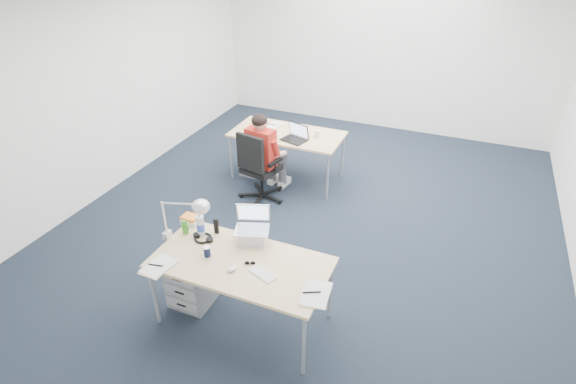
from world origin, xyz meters
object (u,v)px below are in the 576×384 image
at_px(silver_laptop, 252,226).
at_px(computer_mouse, 232,269).
at_px(far_cup, 317,134).
at_px(office_chair, 260,180).
at_px(seated_person, 267,154).
at_px(drawer_pedestal_near, 194,277).
at_px(drawer_pedestal_far, 258,155).
at_px(sunglasses, 250,263).
at_px(wireless_keyboard, 262,274).
at_px(dark_laptop, 294,133).
at_px(water_bottle, 200,224).
at_px(can_koozie, 207,251).
at_px(desk_near, 241,266).
at_px(desk_far, 287,136).
at_px(desk_lamp, 178,218).
at_px(cordless_phone, 216,226).
at_px(bear_figurine, 185,226).
at_px(book_stack, 191,220).
at_px(headphones, 203,237).

relative_size(silver_laptop, computer_mouse, 3.65).
bearing_deg(far_cup, office_chair, -128.43).
relative_size(seated_person, drawer_pedestal_near, 2.24).
relative_size(drawer_pedestal_far, computer_mouse, 5.91).
distance_m(sunglasses, far_cup, 2.83).
height_order(wireless_keyboard, computer_mouse, computer_mouse).
relative_size(drawer_pedestal_near, dark_laptop, 1.66).
bearing_deg(water_bottle, dark_laptop, 90.08).
bearing_deg(computer_mouse, can_koozie, -171.80).
distance_m(seated_person, wireless_keyboard, 2.58).
distance_m(desk_near, drawer_pedestal_far, 3.08).
relative_size(desk_near, drawer_pedestal_far, 2.91).
height_order(desk_far, desk_lamp, desk_lamp).
xyz_separation_m(drawer_pedestal_far, water_bottle, (0.68, -2.60, 0.58)).
height_order(drawer_pedestal_near, cordless_phone, cordless_phone).
bearing_deg(wireless_keyboard, computer_mouse, -147.58).
xyz_separation_m(office_chair, water_bottle, (0.29, -1.89, 0.57)).
xyz_separation_m(drawer_pedestal_near, desk_lamp, (-0.06, -0.04, 0.73)).
xyz_separation_m(desk_far, drawer_pedestal_near, (0.13, -2.71, -0.41)).
height_order(bear_figurine, sunglasses, bear_figurine).
xyz_separation_m(desk_near, can_koozie, (-0.32, -0.05, 0.10)).
bearing_deg(drawer_pedestal_near, bear_figurine, 137.93).
xyz_separation_m(drawer_pedestal_near, silver_laptop, (0.56, 0.23, 0.62)).
bearing_deg(book_stack, can_koozie, -41.76).
relative_size(water_bottle, book_stack, 1.42).
bearing_deg(drawer_pedestal_near, water_bottle, 63.53).
height_order(desk_far, far_cup, far_cup).
distance_m(wireless_keyboard, computer_mouse, 0.27).
distance_m(seated_person, silver_laptop, 2.11).
bearing_deg(cordless_phone, drawer_pedestal_far, 105.48).
distance_m(silver_laptop, headphones, 0.50).
bearing_deg(silver_laptop, office_chair, 94.49).
height_order(desk_lamp, far_cup, desk_lamp).
bearing_deg(desk_lamp, far_cup, 101.77).
bearing_deg(far_cup, can_koozie, -90.96).
distance_m(computer_mouse, book_stack, 0.88).
xyz_separation_m(headphones, can_koozie, (0.17, -0.20, 0.03)).
xyz_separation_m(silver_laptop, can_koozie, (-0.28, -0.36, -0.12)).
xyz_separation_m(bear_figurine, cordless_phone, (0.28, 0.12, 0.00)).
bearing_deg(office_chair, drawer_pedestal_far, 130.78).
bearing_deg(computer_mouse, book_stack, 171.49).
distance_m(wireless_keyboard, book_stack, 1.09).
height_order(silver_laptop, sunglasses, silver_laptop).
distance_m(desk_near, seated_person, 2.41).
xyz_separation_m(water_bottle, bear_figurine, (-0.16, -0.03, -0.05)).
distance_m(seated_person, drawer_pedestal_near, 2.22).
xyz_separation_m(seated_person, desk_lamp, (0.15, -2.22, 0.39)).
bearing_deg(can_koozie, desk_near, 8.13).
distance_m(desk_far, seated_person, 0.54).
distance_m(office_chair, book_stack, 1.82).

